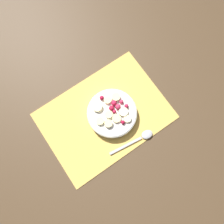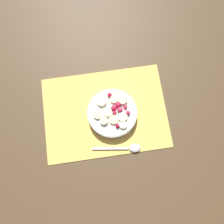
{
  "view_description": "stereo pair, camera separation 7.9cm",
  "coord_description": "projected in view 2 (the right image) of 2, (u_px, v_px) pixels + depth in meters",
  "views": [
    {
      "loc": [
        0.07,
        0.16,
        0.82
      ],
      "look_at": [
        -0.03,
        0.01,
        0.05
      ],
      "focal_mm": 35.0,
      "sensor_mm": 36.0,
      "label": 1
    },
    {
      "loc": [
        -0.0,
        0.18,
        0.82
      ],
      "look_at": [
        -0.03,
        0.01,
        0.05
      ],
      "focal_mm": 35.0,
      "sensor_mm": 36.0,
      "label": 2
    }
  ],
  "objects": [
    {
      "name": "spoon",
      "position": [
        127.0,
        148.0,
        0.8
      ],
      "size": [
        0.17,
        0.04,
        0.01
      ],
      "rotation": [
        0.0,
        0.0,
        3.01
      ],
      "color": "#B2B2B7",
      "rests_on": "placemat"
    },
    {
      "name": "placemat",
      "position": [
        105.0,
        112.0,
        0.84
      ],
      "size": [
        0.47,
        0.33,
        0.01
      ],
      "color": "#E0B251",
      "rests_on": "ground_plane"
    },
    {
      "name": "fruit_bowl",
      "position": [
        112.0,
        113.0,
        0.81
      ],
      "size": [
        0.18,
        0.18,
        0.05
      ],
      "color": "silver",
      "rests_on": "placemat"
    },
    {
      "name": "ground_plane",
      "position": [
        105.0,
        112.0,
        0.84
      ],
      "size": [
        3.0,
        3.0,
        0.0
      ],
      "primitive_type": "plane",
      "color": "#4C3823"
    }
  ]
}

